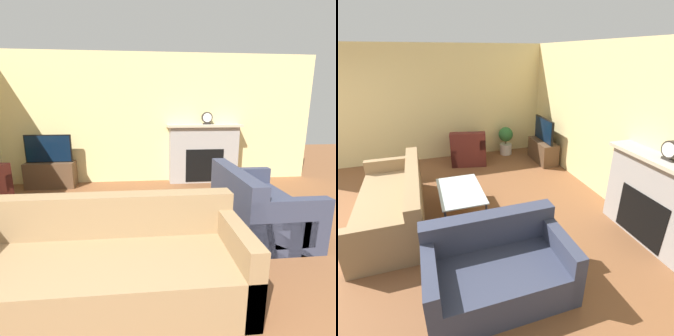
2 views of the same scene
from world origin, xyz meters
The scene contains 8 objects.
wall_back centered at (0.00, 5.01, 1.35)m, with size 8.17×0.06×2.70m.
fireplace centered at (1.65, 4.82, 0.65)m, with size 1.59×0.38×1.25m.
tv_stand centered at (-1.54, 4.70, 0.26)m, with size 0.96×0.40×0.52m.
tv centered at (-1.54, 4.70, 0.80)m, with size 0.90×0.06×0.56m.
couch_sectional centered at (0.02, 1.36, 0.28)m, with size 2.33×0.96×0.82m.
couch_loveseat centered at (1.85, 2.52, 0.29)m, with size 0.93×1.56×0.82m.
coffee_table centered at (0.12, 2.39, 0.38)m, with size 1.10×0.70×0.42m.
mantel_clock centered at (1.71, 4.82, 1.38)m, with size 0.23×0.07×0.26m.
Camera 1 is at (0.33, -0.69, 1.62)m, focal length 28.00 mm.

